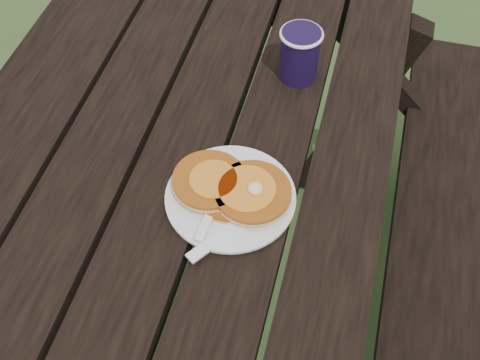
% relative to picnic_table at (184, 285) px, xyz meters
% --- Properties ---
extents(ground, '(60.00, 60.00, 0.00)m').
position_rel_picnic_table_xyz_m(ground, '(0.00, 0.00, -0.37)').
color(ground, '#2A441D').
rests_on(ground, ground).
extents(picnic_table, '(1.36, 1.80, 0.75)m').
position_rel_picnic_table_xyz_m(picnic_table, '(0.00, 0.00, 0.00)').
color(picnic_table, black).
rests_on(picnic_table, ground).
extents(plate, '(0.25, 0.25, 0.01)m').
position_rel_picnic_table_xyz_m(plate, '(0.11, -0.01, 0.39)').
color(plate, white).
rests_on(plate, picnic_table).
extents(pancake_stack, '(0.21, 0.13, 0.04)m').
position_rel_picnic_table_xyz_m(pancake_stack, '(0.12, 0.00, 0.41)').
color(pancake_stack, '#AF5613').
rests_on(pancake_stack, plate).
extents(knife, '(0.12, 0.16, 0.00)m').
position_rel_picnic_table_xyz_m(knife, '(0.14, -0.07, 0.39)').
color(knife, white).
rests_on(knife, plate).
extents(fork, '(0.04, 0.16, 0.01)m').
position_rel_picnic_table_xyz_m(fork, '(0.09, -0.06, 0.40)').
color(fork, white).
rests_on(fork, plate).
extents(coffee_cup, '(0.08, 0.08, 0.11)m').
position_rel_picnic_table_xyz_m(coffee_cup, '(0.17, 0.33, 0.44)').
color(coffee_cup, black).
rests_on(coffee_cup, picnic_table).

